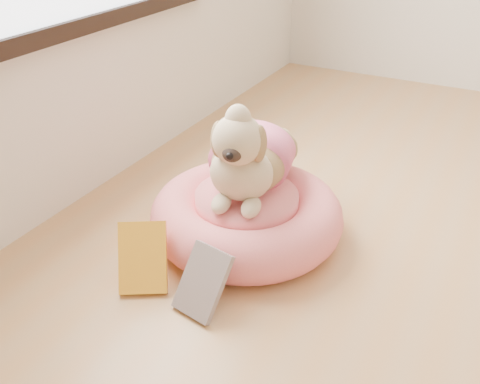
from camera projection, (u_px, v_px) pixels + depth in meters
The scene contains 4 objects.
pet_bed at pixel (247, 216), 1.91m from camera, with size 0.69×0.69×0.18m.
dog at pixel (249, 141), 1.81m from camera, with size 0.35×0.50×0.37m, color brown, non-canonical shape.
book_yellow at pixel (143, 257), 1.67m from camera, with size 0.15×0.03×0.23m, color yellow.
book_white at pixel (203, 282), 1.58m from camera, with size 0.14×0.02×0.21m, color silver.
Camera 1 is at (-0.54, -1.25, 1.12)m, focal length 40.00 mm.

